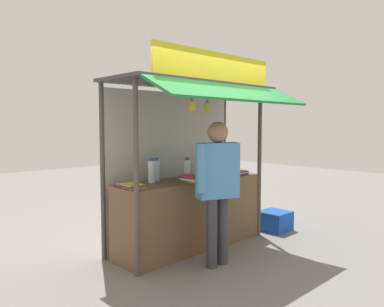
# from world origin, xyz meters

# --- Properties ---
(ground_plane) EXTENTS (20.00, 20.00, 0.00)m
(ground_plane) POSITION_xyz_m (0.00, 0.00, 0.00)
(ground_plane) COLOR slate
(stall_counter) EXTENTS (2.24, 0.59, 0.94)m
(stall_counter) POSITION_xyz_m (0.00, 0.00, 0.47)
(stall_counter) COLOR brown
(stall_counter) RESTS_ON ground
(stall_structure) EXTENTS (2.44, 1.44, 2.57)m
(stall_structure) POSITION_xyz_m (0.00, 0.09, 1.54)
(stall_structure) COLOR #4C4742
(stall_structure) RESTS_ON ground
(water_bottle_back_right) EXTENTS (0.08, 0.08, 0.30)m
(water_bottle_back_right) POSITION_xyz_m (-0.08, 0.01, 1.08)
(water_bottle_back_right) COLOR silver
(water_bottle_back_right) RESTS_ON stall_counter
(water_bottle_far_right) EXTENTS (0.09, 0.09, 0.32)m
(water_bottle_far_right) POSITION_xyz_m (-0.57, 0.15, 1.08)
(water_bottle_far_right) COLOR silver
(water_bottle_far_right) RESTS_ON stall_counter
(water_bottle_left) EXTENTS (0.07, 0.07, 0.23)m
(water_bottle_left) POSITION_xyz_m (0.27, 0.02, 1.05)
(water_bottle_left) COLOR silver
(water_bottle_left) RESTS_ON stall_counter
(water_bottle_mid_left) EXTENTS (0.09, 0.09, 0.31)m
(water_bottle_mid_left) POSITION_xyz_m (-0.43, 0.22, 1.08)
(water_bottle_mid_left) COLOR silver
(water_bottle_mid_left) RESTS_ON stall_counter
(magazine_stack_front_left) EXTENTS (0.21, 0.31, 0.09)m
(magazine_stack_front_left) POSITION_xyz_m (0.32, -0.23, 0.98)
(magazine_stack_front_left) COLOR white
(magazine_stack_front_left) RESTS_ON stall_counter
(magazine_stack_rear_center) EXTENTS (0.24, 0.28, 0.06)m
(magazine_stack_rear_center) POSITION_xyz_m (0.87, -0.08, 0.97)
(magazine_stack_rear_center) COLOR green
(magazine_stack_rear_center) RESTS_ON stall_counter
(magazine_stack_center) EXTENTS (0.21, 0.30, 0.09)m
(magazine_stack_center) POSITION_xyz_m (-0.20, -0.20, 0.98)
(magazine_stack_center) COLOR green
(magazine_stack_center) RESTS_ON stall_counter
(magazine_stack_mid_right) EXTENTS (0.26, 0.32, 0.04)m
(magazine_stack_mid_right) POSITION_xyz_m (-0.97, 0.02, 0.96)
(magazine_stack_mid_right) COLOR yellow
(magazine_stack_mid_right) RESTS_ON stall_counter
(banana_bunch_leftmost) EXTENTS (0.09, 0.10, 0.27)m
(banana_bunch_leftmost) POSITION_xyz_m (-0.12, -0.39, 1.89)
(banana_bunch_leftmost) COLOR #332D23
(banana_bunch_rightmost) EXTENTS (0.10, 0.10, 0.26)m
(banana_bunch_rightmost) POSITION_xyz_m (-0.37, -0.39, 1.90)
(banana_bunch_rightmost) COLOR #332D23
(vendor_person) EXTENTS (0.65, 0.37, 1.71)m
(vendor_person) POSITION_xyz_m (-0.24, -0.69, 1.03)
(vendor_person) COLOR #383842
(vendor_person) RESTS_ON ground
(plastic_crate) EXTENTS (0.44, 0.44, 0.30)m
(plastic_crate) POSITION_xyz_m (1.52, -0.32, 0.15)
(plastic_crate) COLOR #194CB2
(plastic_crate) RESTS_ON ground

